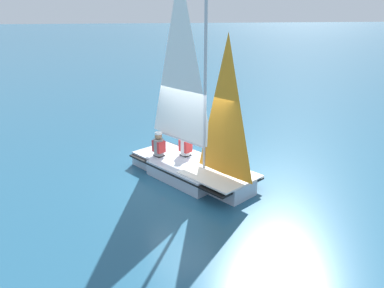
# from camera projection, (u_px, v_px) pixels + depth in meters

# --- Properties ---
(ground_plane) EXTENTS (260.00, 260.00, 0.00)m
(ground_plane) POSITION_uv_depth(u_px,v_px,m) (192.00, 177.00, 10.84)
(ground_plane) COLOR #235675
(sailboat_main) EXTENTS (4.12, 3.50, 5.77)m
(sailboat_main) POSITION_uv_depth(u_px,v_px,m) (192.00, 152.00, 10.58)
(sailboat_main) COLOR #B2BCCC
(sailboat_main) RESTS_ON ground_plane
(sailor_helm) EXTENTS (0.43, 0.42, 1.16)m
(sailor_helm) POSITION_uv_depth(u_px,v_px,m) (185.00, 149.00, 11.23)
(sailor_helm) COLOR black
(sailor_helm) RESTS_ON ground_plane
(sailor_crew) EXTENTS (0.43, 0.42, 1.16)m
(sailor_crew) POSITION_uv_depth(u_px,v_px,m) (159.00, 149.00, 11.20)
(sailor_crew) COLOR black
(sailor_crew) RESTS_ON ground_plane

